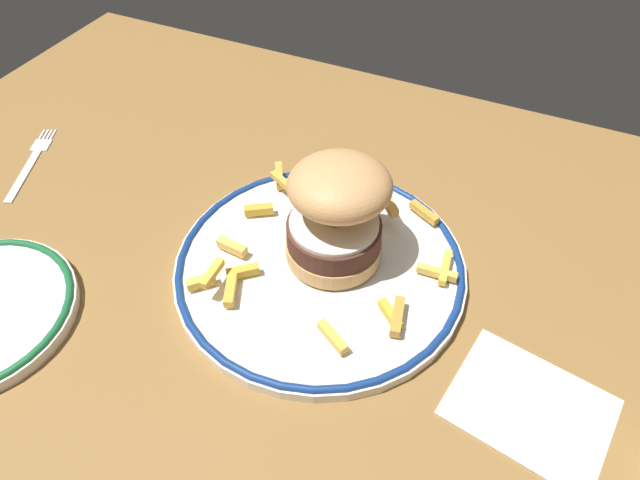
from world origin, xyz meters
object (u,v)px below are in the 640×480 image
burger (337,211)px  napkin (530,407)px  dinner_plate (320,265)px  fork (31,161)px

burger → napkin: 24.27cm
dinner_plate → napkin: dinner_plate is taller
dinner_plate → burger: bearing=66.3°
dinner_plate → napkin: (22.56, -6.43, -0.64)cm
fork → napkin: same height
burger → napkin: (21.69, -8.40, -6.94)cm
napkin → fork: bearing=173.3°
fork → napkin: bearing=-6.7°
burger → dinner_plate: bearing=-113.7°
dinner_plate → fork: dinner_plate is taller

